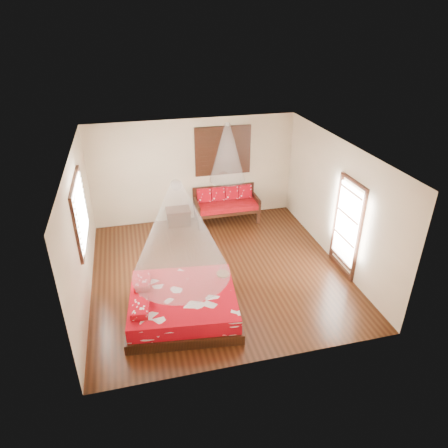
% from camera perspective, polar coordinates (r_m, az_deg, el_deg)
% --- Properties ---
extents(room, '(5.54, 5.54, 2.84)m').
position_cam_1_polar(room, '(8.36, -0.96, 1.26)').
color(room, black).
rests_on(room, ground).
extents(bed, '(2.27, 2.10, 0.64)m').
position_cam_1_polar(bed, '(7.77, -5.95, -11.35)').
color(bed, black).
rests_on(bed, floor).
extents(daybed, '(1.74, 0.78, 0.94)m').
position_cam_1_polar(daybed, '(10.99, 0.28, 3.01)').
color(daybed, black).
rests_on(daybed, floor).
extents(storage_chest, '(0.66, 0.49, 0.45)m').
position_cam_1_polar(storage_chest, '(10.96, -6.53, 1.07)').
color(storage_chest, black).
rests_on(storage_chest, floor).
extents(shutter_panel, '(1.52, 0.06, 1.32)m').
position_cam_1_polar(shutter_panel, '(10.80, -0.15, 10.40)').
color(shutter_panel, black).
rests_on(shutter_panel, wall_back).
extents(window_left, '(0.10, 1.74, 1.34)m').
position_cam_1_polar(window_left, '(8.31, -19.84, 1.62)').
color(window_left, black).
rests_on(window_left, wall_left).
extents(glazed_door, '(0.08, 1.02, 2.16)m').
position_cam_1_polar(glazed_door, '(8.97, 17.12, -0.48)').
color(glazed_door, black).
rests_on(glazed_door, floor).
extents(wine_tray, '(0.27, 0.27, 0.21)m').
position_cam_1_polar(wine_tray, '(8.05, -0.15, -6.88)').
color(wine_tray, brown).
rests_on(wine_tray, bed).
extents(mosquito_net_main, '(1.78, 1.78, 1.80)m').
position_cam_1_polar(mosquito_net_main, '(6.88, -6.45, -0.96)').
color(mosquito_net_main, white).
rests_on(mosquito_net_main, ceiling).
extents(mosquito_net_daybed, '(0.93, 0.93, 1.50)m').
position_cam_1_polar(mosquito_net_daybed, '(10.33, 0.47, 10.17)').
color(mosquito_net_daybed, white).
rests_on(mosquito_net_daybed, ceiling).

